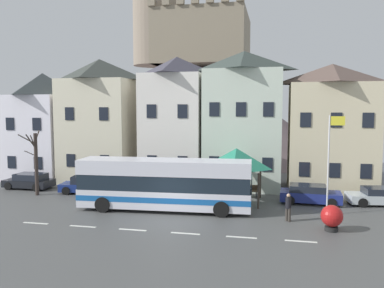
# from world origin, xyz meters

# --- Properties ---
(ground_plane) EXTENTS (40.00, 60.00, 0.07)m
(ground_plane) POSITION_xyz_m (0.00, -0.00, -0.03)
(ground_plane) COLOR #4C4D4D
(townhouse_00) EXTENTS (5.27, 6.35, 10.00)m
(townhouse_00) POSITION_xyz_m (-15.56, 12.14, 5.00)
(townhouse_00) COLOR white
(townhouse_00) RESTS_ON ground_plane
(townhouse_01) EXTENTS (6.27, 5.42, 11.10)m
(townhouse_01) POSITION_xyz_m (-9.51, 11.68, 5.55)
(townhouse_01) COLOR beige
(townhouse_01) RESTS_ON ground_plane
(townhouse_02) EXTENTS (5.19, 6.74, 11.20)m
(townhouse_02) POSITION_xyz_m (-2.47, 12.34, 5.60)
(townhouse_02) COLOR silver
(townhouse_02) RESTS_ON ground_plane
(townhouse_03) EXTENTS (6.26, 5.26, 11.42)m
(townhouse_03) POSITION_xyz_m (3.50, 11.60, 5.71)
(townhouse_03) COLOR beige
(townhouse_03) RESTS_ON ground_plane
(townhouse_04) EXTENTS (6.58, 5.75, 10.24)m
(townhouse_04) POSITION_xyz_m (10.54, 11.84, 5.12)
(townhouse_04) COLOR beige
(townhouse_04) RESTS_ON ground_plane
(hilltop_castle) EXTENTS (35.92, 35.92, 21.56)m
(hilltop_castle) POSITION_xyz_m (-4.04, 33.48, 7.47)
(hilltop_castle) COLOR #675658
(hilltop_castle) RESTS_ON ground_plane
(transit_bus) EXTENTS (11.44, 3.09, 3.34)m
(transit_bus) POSITION_xyz_m (-0.92, 2.85, 1.69)
(transit_bus) COLOR silver
(transit_bus) RESTS_ON ground_plane
(bus_shelter) EXTENTS (3.60, 3.60, 3.86)m
(bus_shelter) POSITION_xyz_m (3.46, 6.12, 3.11)
(bus_shelter) COLOR #473D33
(bus_shelter) RESTS_ON ground_plane
(parked_car_00) EXTENTS (4.07, 2.31, 1.36)m
(parked_car_00) POSITION_xyz_m (-8.44, 6.59, 0.66)
(parked_car_00) COLOR navy
(parked_car_00) RESTS_ON ground_plane
(parked_car_01) EXTENTS (4.51, 2.34, 1.22)m
(parked_car_01) POSITION_xyz_m (13.39, 7.30, 0.61)
(parked_car_01) COLOR silver
(parked_car_01) RESTS_ON ground_plane
(parked_car_02) EXTENTS (3.94, 2.03, 1.27)m
(parked_car_02) POSITION_xyz_m (-13.89, 7.14, 0.63)
(parked_car_02) COLOR black
(parked_car_02) RESTS_ON ground_plane
(parked_car_03) EXTENTS (4.24, 2.17, 1.31)m
(parked_car_03) POSITION_xyz_m (8.60, 6.75, 0.65)
(parked_car_03) COLOR navy
(parked_car_03) RESTS_ON ground_plane
(pedestrian_00) EXTENTS (0.31, 0.31, 1.63)m
(pedestrian_00) POSITION_xyz_m (3.82, 4.81, 0.90)
(pedestrian_00) COLOR #38332D
(pedestrian_00) RESTS_ON ground_plane
(pedestrian_01) EXTENTS (0.33, 0.33, 1.67)m
(pedestrian_01) POSITION_xyz_m (6.97, 1.87, 0.90)
(pedestrian_01) COLOR #38332D
(pedestrian_01) RESTS_ON ground_plane
(public_bench) EXTENTS (1.66, 0.48, 0.87)m
(public_bench) POSITION_xyz_m (4.07, 8.00, 0.47)
(public_bench) COLOR brown
(public_bench) RESTS_ON ground_plane
(flagpole) EXTENTS (0.95, 0.10, 6.28)m
(flagpole) POSITION_xyz_m (9.49, 3.84, 3.68)
(flagpole) COLOR silver
(flagpole) RESTS_ON ground_plane
(harbour_buoy) EXTENTS (1.19, 1.19, 1.44)m
(harbour_buoy) POSITION_xyz_m (9.24, 0.47, 0.80)
(harbour_buoy) COLOR black
(harbour_buoy) RESTS_ON ground_plane
(bare_tree_00) EXTENTS (1.16, 2.16, 4.97)m
(bare_tree_00) POSITION_xyz_m (-11.81, 5.05, 2.61)
(bare_tree_00) COLOR #382D28
(bare_tree_00) RESTS_ON ground_plane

